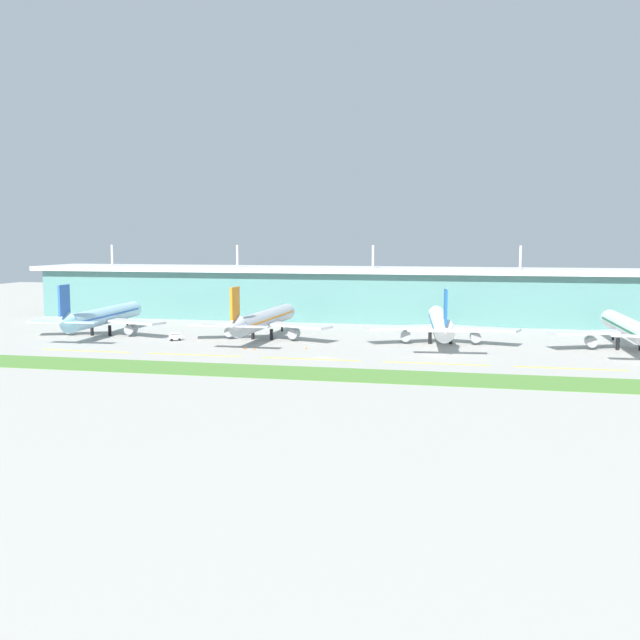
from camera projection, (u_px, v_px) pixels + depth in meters
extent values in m
plane|color=#A8A59E|center=(323.00, 359.00, 204.97)|extent=(600.00, 600.00, 0.00)
cube|color=slate|center=(375.00, 296.00, 298.75)|extent=(280.00, 28.00, 19.45)
cube|color=silver|center=(375.00, 270.00, 297.58)|extent=(288.00, 34.00, 1.80)
cylinder|color=silver|center=(112.00, 255.00, 315.74)|extent=(0.90, 0.90, 9.00)
cylinder|color=silver|center=(237.00, 256.00, 303.65)|extent=(0.90, 0.90, 9.00)
cylinder|color=silver|center=(373.00, 257.00, 291.55)|extent=(0.90, 0.90, 9.00)
cylinder|color=silver|center=(520.00, 258.00, 279.46)|extent=(0.90, 0.90, 9.00)
cylinder|color=#9ED1EA|center=(104.00, 316.00, 255.06)|extent=(9.21, 51.53, 5.80)
cone|color=#9ED1EA|center=(136.00, 308.00, 282.21)|extent=(5.76, 4.36, 5.51)
cone|color=#9ED1EA|center=(63.00, 322.00, 226.80)|extent=(5.36, 6.94, 5.72)
cube|color=#2D5BB7|center=(64.00, 300.00, 227.08)|extent=(1.13, 6.43, 9.50)
cube|color=#9ED1EA|center=(47.00, 322.00, 228.14)|extent=(10.19, 3.86, 0.36)
cube|color=#9ED1EA|center=(81.00, 322.00, 226.49)|extent=(10.19, 3.86, 0.36)
cube|color=#B7BABF|center=(65.00, 320.00, 252.67)|extent=(24.57, 16.58, 0.70)
cylinder|color=gray|center=(71.00, 328.00, 254.21)|extent=(3.49, 4.70, 3.20)
cube|color=#B7BABF|center=(132.00, 322.00, 249.05)|extent=(24.92, 13.95, 0.70)
cylinder|color=gray|center=(131.00, 329.00, 250.96)|extent=(3.49, 4.70, 3.20)
cylinder|color=black|center=(127.00, 323.00, 274.47)|extent=(0.70, 0.70, 3.60)
cylinder|color=black|center=(92.00, 330.00, 253.11)|extent=(1.10, 1.10, 3.60)
cylinder|color=black|center=(110.00, 331.00, 252.15)|extent=(1.10, 1.10, 3.60)
cube|color=#2D5BB7|center=(104.00, 315.00, 255.02)|extent=(8.91, 46.42, 0.60)
cylinder|color=#ADB2BC|center=(265.00, 319.00, 245.04)|extent=(6.78, 52.67, 5.80)
cone|color=#ADB2BC|center=(289.00, 311.00, 272.36)|extent=(5.58, 4.10, 5.51)
cone|color=#ADB2BC|center=(234.00, 326.00, 216.62)|extent=(5.05, 6.72, 5.72)
cube|color=orange|center=(235.00, 303.00, 216.88)|extent=(0.82, 6.41, 9.50)
cube|color=#ADB2BC|center=(217.00, 325.00, 218.41)|extent=(10.06, 3.39, 0.36)
cube|color=#ADB2BC|center=(252.00, 327.00, 215.84)|extent=(10.06, 3.39, 0.36)
cube|color=#B7BABF|center=(226.00, 323.00, 243.72)|extent=(24.85, 14.92, 0.70)
cylinder|color=gray|center=(231.00, 331.00, 245.14)|extent=(3.28, 4.56, 3.20)
cube|color=#B7BABF|center=(296.00, 325.00, 238.10)|extent=(24.75, 15.66, 0.70)
cylinder|color=gray|center=(294.00, 333.00, 240.08)|extent=(3.28, 4.56, 3.20)
cylinder|color=black|center=(282.00, 326.00, 264.60)|extent=(0.70, 0.70, 3.60)
cylinder|color=black|center=(253.00, 334.00, 243.41)|extent=(1.10, 1.10, 3.60)
cylinder|color=black|center=(272.00, 335.00, 241.91)|extent=(1.10, 1.10, 3.60)
cube|color=orange|center=(265.00, 318.00, 245.00)|extent=(6.73, 47.41, 0.60)
cylinder|color=white|center=(440.00, 322.00, 235.43)|extent=(11.51, 54.21, 5.80)
cone|color=white|center=(436.00, 313.00, 264.02)|extent=(5.90, 4.56, 5.51)
cone|color=white|center=(445.00, 330.00, 205.72)|extent=(5.61, 7.12, 5.72)
cube|color=#19519E|center=(446.00, 307.00, 206.00)|extent=(1.38, 6.44, 9.50)
cube|color=white|center=(425.00, 330.00, 206.85)|extent=(10.28, 4.25, 0.36)
cube|color=white|center=(465.00, 331.00, 205.63)|extent=(10.28, 4.25, 0.36)
cube|color=#B7BABF|center=(402.00, 328.00, 232.54)|extent=(24.37, 17.31, 0.70)
cylinder|color=gray|center=(406.00, 336.00, 234.14)|extent=(3.66, 4.82, 3.20)
cube|color=#B7BABF|center=(480.00, 329.00, 229.87)|extent=(24.94, 13.11, 0.70)
cylinder|color=gray|center=(475.00, 337.00, 231.74)|extent=(3.66, 4.82, 3.20)
cylinder|color=black|center=(437.00, 329.00, 255.91)|extent=(0.70, 0.70, 3.60)
cylinder|color=black|center=(430.00, 338.00, 233.34)|extent=(1.10, 1.10, 3.60)
cylinder|color=black|center=(451.00, 338.00, 232.63)|extent=(1.10, 1.10, 3.60)
cube|color=#19519E|center=(440.00, 321.00, 235.39)|extent=(10.97, 48.85, 0.60)
cylinder|color=silver|center=(628.00, 327.00, 222.33)|extent=(7.99, 52.29, 5.80)
cone|color=silver|center=(608.00, 317.00, 249.77)|extent=(5.67, 4.23, 5.51)
cube|color=silver|center=(631.00, 336.00, 195.25)|extent=(10.13, 3.62, 0.36)
cube|color=#B7BABF|center=(588.00, 333.00, 220.24)|extent=(24.66, 16.11, 0.70)
cylinder|color=gray|center=(591.00, 341.00, 221.75)|extent=(3.39, 4.63, 3.20)
cylinder|color=black|center=(613.00, 335.00, 241.96)|extent=(0.70, 0.70, 3.60)
cylinder|color=black|center=(618.00, 344.00, 220.47)|extent=(1.10, 1.10, 3.60)
cube|color=#146B38|center=(628.00, 326.00, 222.29)|extent=(7.81, 47.09, 0.60)
cube|color=yellow|center=(86.00, 351.00, 218.60)|extent=(28.00, 0.70, 0.04)
cube|color=yellow|center=(195.00, 355.00, 211.26)|extent=(28.00, 0.70, 0.04)
cube|color=yellow|center=(311.00, 359.00, 203.91)|extent=(28.00, 0.70, 0.04)
cube|color=yellow|center=(436.00, 364.00, 196.57)|extent=(28.00, 0.70, 0.04)
cube|color=yellow|center=(570.00, 368.00, 189.23)|extent=(28.00, 0.70, 0.04)
cube|color=#518438|center=(303.00, 373.00, 182.65)|extent=(300.00, 18.00, 0.10)
cube|color=silver|center=(175.00, 337.00, 240.28)|extent=(3.97, 3.58, 1.60)
cube|color=silver|center=(175.00, 333.00, 240.16)|extent=(3.68, 3.36, 0.16)
cylinder|color=black|center=(172.00, 340.00, 239.13)|extent=(0.93, 0.81, 0.90)
cylinder|color=black|center=(171.00, 339.00, 240.61)|extent=(0.93, 0.81, 0.90)
cylinder|color=black|center=(179.00, 339.00, 240.13)|extent=(0.93, 0.81, 0.90)
cylinder|color=black|center=(178.00, 339.00, 241.61)|extent=(0.93, 0.81, 0.90)
cone|color=orange|center=(255.00, 349.00, 220.70)|extent=(0.56, 0.56, 0.70)
cone|color=orange|center=(245.00, 348.00, 221.90)|extent=(0.56, 0.56, 0.70)
cone|color=orange|center=(306.00, 348.00, 222.24)|extent=(0.56, 0.56, 0.70)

